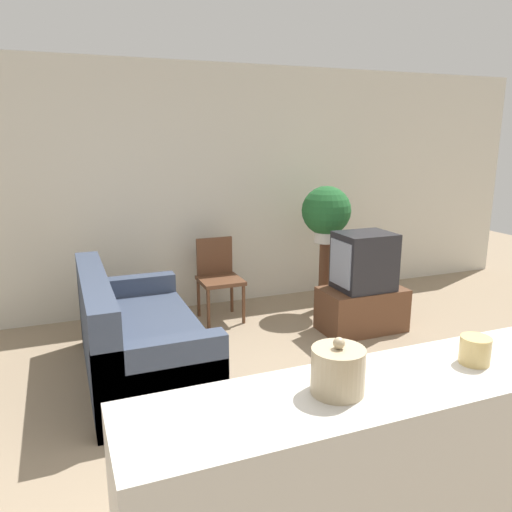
{
  "coord_description": "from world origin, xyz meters",
  "views": [
    {
      "loc": [
        -1.33,
        -2.0,
        1.94
      ],
      "look_at": [
        0.32,
        2.16,
        0.85
      ],
      "focal_mm": 35.0,
      "sensor_mm": 36.0,
      "label": 1
    }
  ],
  "objects_px": {
    "television": "(364,261)",
    "wooden_chair": "(218,274)",
    "potted_plant": "(326,212)",
    "couch": "(137,341)",
    "decorative_bowl": "(338,370)"
  },
  "relations": [
    {
      "from": "decorative_bowl",
      "to": "couch",
      "type": "bearing_deg",
      "value": 97.13
    },
    {
      "from": "television",
      "to": "decorative_bowl",
      "type": "bearing_deg",
      "value": -125.4
    },
    {
      "from": "couch",
      "to": "potted_plant",
      "type": "bearing_deg",
      "value": 21.46
    },
    {
      "from": "potted_plant",
      "to": "decorative_bowl",
      "type": "height_order",
      "value": "potted_plant"
    },
    {
      "from": "television",
      "to": "wooden_chair",
      "type": "xyz_separation_m",
      "value": [
        -1.23,
        0.88,
        -0.24
      ]
    },
    {
      "from": "couch",
      "to": "decorative_bowl",
      "type": "bearing_deg",
      "value": -82.87
    },
    {
      "from": "television",
      "to": "potted_plant",
      "type": "distance_m",
      "value": 0.8
    },
    {
      "from": "couch",
      "to": "wooden_chair",
      "type": "distance_m",
      "value": 1.49
    },
    {
      "from": "couch",
      "to": "wooden_chair",
      "type": "bearing_deg",
      "value": 45.7
    },
    {
      "from": "couch",
      "to": "potted_plant",
      "type": "xyz_separation_m",
      "value": [
        2.22,
        0.87,
        0.81
      ]
    },
    {
      "from": "potted_plant",
      "to": "couch",
      "type": "bearing_deg",
      "value": -158.54
    },
    {
      "from": "couch",
      "to": "wooden_chair",
      "type": "xyz_separation_m",
      "value": [
        1.03,
        1.06,
        0.18
      ]
    },
    {
      "from": "television",
      "to": "wooden_chair",
      "type": "relative_size",
      "value": 0.66
    },
    {
      "from": "television",
      "to": "decorative_bowl",
      "type": "relative_size",
      "value": 2.89
    },
    {
      "from": "couch",
      "to": "television",
      "type": "bearing_deg",
      "value": 4.48
    }
  ]
}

